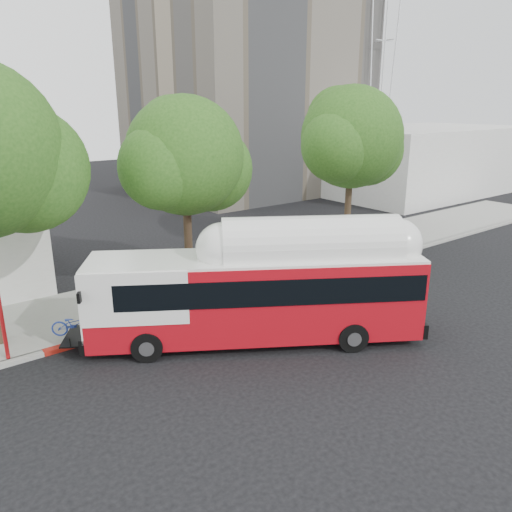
# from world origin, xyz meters

# --- Properties ---
(ground) EXTENTS (120.00, 120.00, 0.00)m
(ground) POSITION_xyz_m (0.00, 0.00, 0.00)
(ground) COLOR black
(ground) RESTS_ON ground
(sidewalk) EXTENTS (60.00, 5.00, 0.15)m
(sidewalk) POSITION_xyz_m (0.00, 6.50, 0.07)
(sidewalk) COLOR gray
(sidewalk) RESTS_ON ground
(curb_strip) EXTENTS (60.00, 0.30, 0.15)m
(curb_strip) POSITION_xyz_m (0.00, 3.90, 0.07)
(curb_strip) COLOR gray
(curb_strip) RESTS_ON ground
(red_curb_segment) EXTENTS (10.00, 0.32, 0.16)m
(red_curb_segment) POSITION_xyz_m (-3.00, 3.90, 0.08)
(red_curb_segment) COLOR #A01B11
(red_curb_segment) RESTS_ON ground
(street_tree_mid) EXTENTS (5.75, 5.00, 8.62)m
(street_tree_mid) POSITION_xyz_m (-0.59, 6.06, 5.91)
(street_tree_mid) COLOR #2D2116
(street_tree_mid) RESTS_ON ground
(street_tree_right) EXTENTS (6.21, 5.40, 9.18)m
(street_tree_right) POSITION_xyz_m (9.44, 5.86, 6.26)
(street_tree_right) COLOR #2D2116
(street_tree_right) RESTS_ON ground
(horizon_block) EXTENTS (20.00, 12.00, 6.00)m
(horizon_block) POSITION_xyz_m (30.00, 16.00, 3.00)
(horizon_block) COLOR silver
(horizon_block) RESTS_ON ground
(transit_bus) EXTENTS (11.66, 8.30, 3.66)m
(transit_bus) POSITION_xyz_m (-1.47, 0.34, 1.71)
(transit_bus) COLOR #AC0B16
(transit_bus) RESTS_ON ground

